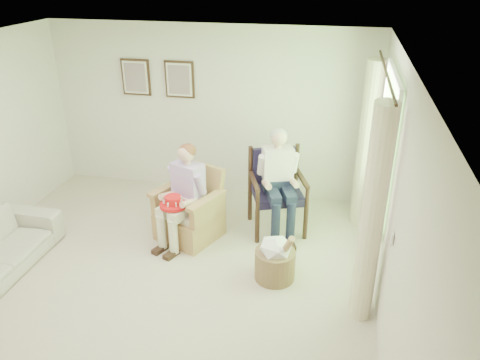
{
  "coord_description": "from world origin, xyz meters",
  "views": [
    {
      "loc": [
        1.92,
        -3.89,
        3.43
      ],
      "look_at": [
        0.85,
        0.99,
        1.05
      ],
      "focal_mm": 35.0,
      "sensor_mm": 36.0,
      "label": 1
    }
  ],
  "objects_px": {
    "person_wicker": "(185,190)",
    "person_dark": "(277,175)",
    "wood_armchair": "(279,187)",
    "hatbox": "(275,258)",
    "wicker_armchair": "(190,216)",
    "red_hat": "(173,203)"
  },
  "relations": [
    {
      "from": "red_hat",
      "to": "hatbox",
      "type": "distance_m",
      "value": 1.46
    },
    {
      "from": "person_wicker",
      "to": "person_dark",
      "type": "distance_m",
      "value": 1.21
    },
    {
      "from": "wicker_armchair",
      "to": "hatbox",
      "type": "bearing_deg",
      "value": -5.91
    },
    {
      "from": "wicker_armchair",
      "to": "hatbox",
      "type": "relative_size",
      "value": 1.37
    },
    {
      "from": "wood_armchair",
      "to": "hatbox",
      "type": "bearing_deg",
      "value": -103.48
    },
    {
      "from": "person_wicker",
      "to": "red_hat",
      "type": "height_order",
      "value": "person_wicker"
    },
    {
      "from": "wicker_armchair",
      "to": "person_dark",
      "type": "xyz_separation_m",
      "value": [
        1.11,
        0.34,
        0.55
      ]
    },
    {
      "from": "wood_armchair",
      "to": "wicker_armchair",
      "type": "bearing_deg",
      "value": -175.32
    },
    {
      "from": "person_wicker",
      "to": "hatbox",
      "type": "distance_m",
      "value": 1.46
    },
    {
      "from": "person_dark",
      "to": "person_wicker",
      "type": "bearing_deg",
      "value": -177.59
    },
    {
      "from": "red_hat",
      "to": "hatbox",
      "type": "height_order",
      "value": "red_hat"
    },
    {
      "from": "red_hat",
      "to": "wood_armchair",
      "type": "bearing_deg",
      "value": 34.44
    },
    {
      "from": "wicker_armchair",
      "to": "person_dark",
      "type": "bearing_deg",
      "value": 39.61
    },
    {
      "from": "wicker_armchair",
      "to": "person_dark",
      "type": "height_order",
      "value": "person_dark"
    },
    {
      "from": "hatbox",
      "to": "wood_armchair",
      "type": "bearing_deg",
      "value": 96.72
    },
    {
      "from": "wicker_armchair",
      "to": "red_hat",
      "type": "bearing_deg",
      "value": -84.86
    },
    {
      "from": "person_dark",
      "to": "red_hat",
      "type": "relative_size",
      "value": 4.19
    },
    {
      "from": "hatbox",
      "to": "wicker_armchair",
      "type": "bearing_deg",
      "value": 151.29
    },
    {
      "from": "person_dark",
      "to": "hatbox",
      "type": "relative_size",
      "value": 2.06
    },
    {
      "from": "wood_armchair",
      "to": "hatbox",
      "type": "height_order",
      "value": "wood_armchair"
    },
    {
      "from": "person_dark",
      "to": "red_hat",
      "type": "height_order",
      "value": "person_dark"
    },
    {
      "from": "wood_armchair",
      "to": "person_dark",
      "type": "distance_m",
      "value": 0.31
    }
  ]
}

